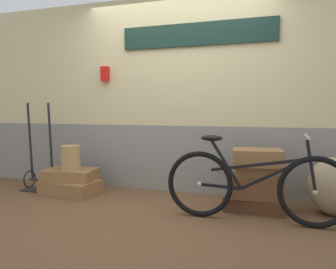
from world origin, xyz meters
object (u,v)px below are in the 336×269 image
(wicker_basket, at_px, (71,158))
(burlap_sack, at_px, (336,186))
(suitcase_0, at_px, (71,187))
(suitcase_4, at_px, (256,171))
(suitcase_5, at_px, (258,157))
(suitcase_2, at_px, (254,203))
(suitcase_3, at_px, (255,187))
(bicycle, at_px, (254,186))
(luggage_trolley, at_px, (40,168))
(suitcase_1, at_px, (70,175))

(wicker_basket, relative_size, burlap_sack, 0.51)
(suitcase_0, distance_m, suitcase_4, 2.34)
(suitcase_5, bearing_deg, suitcase_2, 177.38)
(suitcase_3, height_order, bicycle, bicycle)
(suitcase_0, relative_size, suitcase_4, 1.66)
(suitcase_3, height_order, suitcase_4, suitcase_4)
(luggage_trolley, bearing_deg, bicycle, -9.28)
(suitcase_3, relative_size, wicker_basket, 1.79)
(wicker_basket, bearing_deg, suitcase_5, 0.31)
(suitcase_0, distance_m, burlap_sack, 3.12)
(suitcase_0, height_order, wicker_basket, wicker_basket)
(suitcase_0, xyz_separation_m, burlap_sack, (3.11, 0.12, 0.21))
(suitcase_5, bearing_deg, luggage_trolley, 172.02)
(suitcase_1, xyz_separation_m, burlap_sack, (3.13, 0.08, 0.06))
(suitcase_2, height_order, suitcase_5, suitcase_5)
(luggage_trolley, relative_size, bicycle, 0.67)
(suitcase_0, xyz_separation_m, suitcase_4, (2.31, 0.05, 0.34))
(suitcase_2, bearing_deg, wicker_basket, -177.03)
(suitcase_0, relative_size, suitcase_2, 1.14)
(suitcase_1, xyz_separation_m, wicker_basket, (0.02, -0.02, 0.23))
(suitcase_0, height_order, bicycle, bicycle)
(suitcase_2, height_order, burlap_sack, burlap_sack)
(suitcase_1, distance_m, suitcase_5, 2.38)
(suitcase_2, bearing_deg, luggage_trolley, -178.80)
(suitcase_4, bearing_deg, suitcase_2, -131.94)
(suitcase_5, height_order, wicker_basket, suitcase_5)
(wicker_basket, relative_size, bicycle, 0.18)
(suitcase_2, distance_m, suitcase_5, 0.50)
(suitcase_1, distance_m, wicker_basket, 0.23)
(luggage_trolley, bearing_deg, suitcase_1, -7.25)
(suitcase_0, xyz_separation_m, bicycle, (2.32, -0.36, 0.27))
(suitcase_0, relative_size, luggage_trolley, 0.60)
(suitcase_1, bearing_deg, suitcase_2, -6.80)
(suitcase_4, bearing_deg, wicker_basket, 176.00)
(suitcase_2, xyz_separation_m, wicker_basket, (-2.30, -0.01, 0.40))
(suitcase_5, height_order, bicycle, bicycle)
(luggage_trolley, xyz_separation_m, burlap_sack, (3.67, 0.01, 0.01))
(suitcase_4, bearing_deg, burlap_sack, 0.58)
(wicker_basket, bearing_deg, burlap_sack, 1.78)
(suitcase_1, height_order, suitcase_5, suitcase_5)
(suitcase_2, relative_size, luggage_trolley, 0.52)
(suitcase_4, relative_size, luggage_trolley, 0.36)
(suitcase_3, xyz_separation_m, wicker_basket, (-2.31, 0.01, 0.22))
(bicycle, bearing_deg, luggage_trolley, 170.72)
(suitcase_0, bearing_deg, bicycle, -3.34)
(luggage_trolley, xyz_separation_m, bicycle, (2.88, -0.47, 0.07))
(burlap_sack, bearing_deg, suitcase_3, -172.04)
(suitcase_2, bearing_deg, suitcase_5, 6.61)
(suitcase_2, distance_m, luggage_trolley, 2.87)
(suitcase_0, relative_size, suitcase_3, 1.26)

